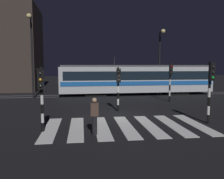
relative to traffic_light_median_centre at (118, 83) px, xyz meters
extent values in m
plane|color=black|center=(-0.32, -1.24, -2.01)|extent=(120.00, 120.00, 0.00)
cube|color=#59595E|center=(-0.32, 8.27, -2.00)|extent=(80.00, 0.12, 0.03)
cube|color=#59595E|center=(-0.32, 9.70, -2.00)|extent=(80.00, 0.12, 0.03)
cube|color=silver|center=(-4.13, -3.95, -2.00)|extent=(0.80, 4.54, 0.02)
cube|color=silver|center=(-2.86, -3.97, -2.00)|extent=(0.80, 4.54, 0.02)
cube|color=silver|center=(-1.59, -4.00, -2.00)|extent=(0.80, 4.54, 0.02)
cube|color=silver|center=(-0.32, -4.03, -2.00)|extent=(0.80, 4.54, 0.02)
cube|color=silver|center=(0.95, -4.06, -2.00)|extent=(0.80, 4.54, 0.02)
cube|color=silver|center=(2.22, -4.08, -2.00)|extent=(0.80, 4.54, 0.02)
cube|color=silver|center=(3.48, -4.11, -2.00)|extent=(0.80, 4.54, 0.02)
cylinder|color=black|center=(0.00, 0.09, -1.79)|extent=(0.14, 0.14, 0.44)
cylinder|color=white|center=(0.00, 0.09, -1.36)|extent=(0.14, 0.14, 0.44)
cylinder|color=black|center=(0.00, 0.09, -0.92)|extent=(0.14, 0.14, 0.44)
cylinder|color=white|center=(0.00, 0.09, -0.49)|extent=(0.14, 0.14, 0.44)
cylinder|color=black|center=(0.00, 0.09, -0.05)|extent=(0.14, 0.14, 0.44)
cylinder|color=white|center=(0.00, 0.09, 0.39)|extent=(0.14, 0.14, 0.44)
cylinder|color=black|center=(0.00, 0.09, 0.82)|extent=(0.14, 0.14, 0.44)
cube|color=black|center=(0.00, -0.08, 0.44)|extent=(0.28, 0.20, 0.90)
sphere|color=black|center=(0.00, -0.19, 0.72)|extent=(0.14, 0.14, 0.14)
sphere|color=black|center=(0.00, -0.19, 0.44)|extent=(0.14, 0.14, 0.14)
sphere|color=black|center=(0.00, -0.19, 0.16)|extent=(0.14, 0.14, 0.14)
cube|color=black|center=(0.00, -0.08, 0.93)|extent=(0.36, 0.24, 0.04)
cylinder|color=black|center=(-4.46, -4.36, -1.79)|extent=(0.14, 0.14, 0.44)
cylinder|color=white|center=(-4.46, -4.36, -1.35)|extent=(0.14, 0.14, 0.44)
cylinder|color=black|center=(-4.46, -4.36, -0.90)|extent=(0.14, 0.14, 0.44)
cylinder|color=white|center=(-4.46, -4.36, -0.46)|extent=(0.14, 0.14, 0.44)
cylinder|color=black|center=(-4.46, -4.36, -0.01)|extent=(0.14, 0.14, 0.44)
cylinder|color=white|center=(-4.46, -4.36, 0.43)|extent=(0.14, 0.14, 0.44)
cylinder|color=black|center=(-4.46, -4.36, 0.88)|extent=(0.14, 0.14, 0.44)
cube|color=black|center=(-4.46, -4.53, 0.50)|extent=(0.28, 0.20, 0.90)
sphere|color=black|center=(-4.46, -4.64, 0.78)|extent=(0.14, 0.14, 0.14)
sphere|color=orange|center=(-4.46, -4.64, 0.50)|extent=(0.14, 0.14, 0.14)
sphere|color=black|center=(-4.46, -4.64, 0.22)|extent=(0.14, 0.14, 0.14)
cube|color=black|center=(-4.46, -4.53, 0.99)|extent=(0.36, 0.24, 0.04)
cylinder|color=black|center=(4.26, -4.08, -1.77)|extent=(0.14, 0.14, 0.49)
cylinder|color=white|center=(4.26, -4.08, -1.28)|extent=(0.14, 0.14, 0.49)
cylinder|color=black|center=(4.26, -4.08, -0.80)|extent=(0.14, 0.14, 0.49)
cylinder|color=white|center=(4.26, -4.08, -0.31)|extent=(0.14, 0.14, 0.49)
cylinder|color=black|center=(4.26, -4.08, 0.18)|extent=(0.14, 0.14, 0.49)
cylinder|color=white|center=(4.26, -4.08, 0.66)|extent=(0.14, 0.14, 0.49)
cylinder|color=black|center=(4.26, -4.08, 1.15)|extent=(0.14, 0.14, 0.49)
cube|color=black|center=(4.26, -4.25, 0.79)|extent=(0.28, 0.20, 0.90)
sphere|color=black|center=(4.26, -4.36, 1.07)|extent=(0.14, 0.14, 0.14)
sphere|color=black|center=(4.26, -4.36, 0.79)|extent=(0.14, 0.14, 0.14)
sphere|color=green|center=(4.26, -4.36, 0.51)|extent=(0.14, 0.14, 0.14)
cube|color=black|center=(4.26, -4.25, 1.28)|extent=(0.36, 0.24, 0.04)
cylinder|color=black|center=(5.32, 3.82, -1.77)|extent=(0.14, 0.14, 0.49)
cylinder|color=white|center=(5.32, 3.82, -1.28)|extent=(0.14, 0.14, 0.49)
cylinder|color=black|center=(5.32, 3.82, -0.79)|extent=(0.14, 0.14, 0.49)
cylinder|color=white|center=(5.32, 3.82, -0.29)|extent=(0.14, 0.14, 0.49)
cylinder|color=black|center=(5.32, 3.82, 0.20)|extent=(0.14, 0.14, 0.49)
cylinder|color=white|center=(5.32, 3.82, 0.69)|extent=(0.14, 0.14, 0.49)
cylinder|color=black|center=(5.32, 3.82, 1.18)|extent=(0.14, 0.14, 0.49)
cube|color=black|center=(5.32, 3.65, 0.82)|extent=(0.28, 0.20, 0.90)
sphere|color=red|center=(5.32, 3.54, 1.10)|extent=(0.14, 0.14, 0.14)
sphere|color=black|center=(5.32, 3.54, 0.82)|extent=(0.14, 0.14, 0.14)
sphere|color=black|center=(5.32, 3.54, 0.54)|extent=(0.14, 0.14, 0.14)
cube|color=black|center=(5.32, 3.65, 1.31)|extent=(0.36, 0.24, 0.04)
cylinder|color=black|center=(6.05, 8.51, 1.43)|extent=(0.18, 0.18, 6.89)
cylinder|color=black|center=(6.05, 8.06, 4.78)|extent=(0.10, 0.90, 0.10)
sphere|color=#F9E08C|center=(6.05, 7.61, 4.70)|extent=(0.44, 0.44, 0.44)
cylinder|color=black|center=(-6.99, 7.49, 1.89)|extent=(0.18, 0.18, 7.81)
cylinder|color=black|center=(-6.99, 7.04, 5.70)|extent=(0.10, 0.90, 0.10)
sphere|color=#F9E08C|center=(-6.99, 6.59, 5.62)|extent=(0.44, 0.44, 0.44)
cube|color=silver|center=(3.67, 8.98, -0.31)|extent=(16.58, 2.50, 2.70)
cube|color=blue|center=(3.67, 7.71, -0.66)|extent=(16.25, 0.04, 0.44)
cube|color=blue|center=(3.67, 10.25, -0.66)|extent=(16.25, 0.04, 0.44)
cube|color=black|center=(3.67, 7.72, 0.14)|extent=(15.75, 0.03, 0.90)
cube|color=#4C4C51|center=(3.67, 8.98, 1.14)|extent=(16.25, 2.30, 0.20)
cylinder|color=#262628|center=(1.18, 8.98, 1.64)|extent=(0.08, 0.08, 1.00)
cube|color=black|center=(8.23, 8.98, -1.84)|extent=(2.20, 2.00, 0.35)
cube|color=black|center=(-0.89, 8.98, -1.84)|extent=(2.20, 2.00, 0.35)
sphere|color=#F9F2CC|center=(12.01, 8.98, -0.71)|extent=(0.24, 0.24, 0.24)
cylinder|color=black|center=(-2.04, -5.24, -1.57)|extent=(0.24, 0.24, 0.88)
cube|color=#4C382D|center=(-2.04, -5.24, -0.83)|extent=(0.36, 0.22, 0.60)
sphere|color=tan|center=(-2.04, -5.24, -0.41)|extent=(0.22, 0.22, 0.22)
camera|label=1|loc=(-2.80, -15.51, 1.11)|focal=36.95mm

